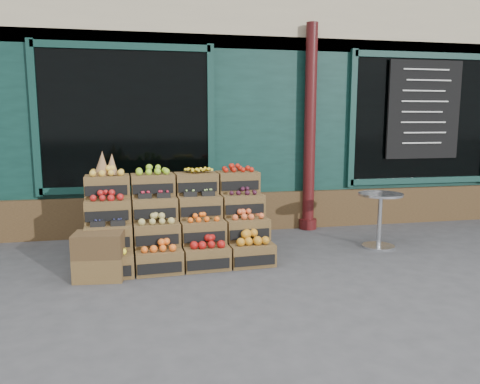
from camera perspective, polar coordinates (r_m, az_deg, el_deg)
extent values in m
plane|color=#3C3C3E|center=(5.43, 3.63, -9.96)|extent=(60.00, 60.00, 0.00)
cube|color=#0D2F28|center=(10.26, -4.13, 12.49)|extent=(12.00, 6.00, 4.80)
cube|color=#0D2F28|center=(7.34, -0.94, 6.92)|extent=(12.00, 0.12, 3.00)
cube|color=#45311B|center=(7.41, -0.82, -2.42)|extent=(12.00, 0.18, 0.60)
cube|color=black|center=(7.13, -13.71, 8.62)|extent=(2.40, 0.06, 2.00)
cube|color=black|center=(8.47, 21.16, 8.28)|extent=(2.40, 0.06, 2.00)
cylinder|color=#3F0E0F|center=(7.46, 8.52, 7.62)|extent=(0.18, 0.18, 3.20)
cube|color=black|center=(8.41, 21.52, 9.29)|extent=(1.30, 0.04, 1.60)
cube|color=brown|center=(5.52, -15.63, -8.52)|extent=(0.55, 0.40, 0.27)
cube|color=black|center=(5.34, -15.64, -9.42)|extent=(0.49, 0.04, 0.12)
cube|color=yellow|center=(5.47, -15.71, -6.76)|extent=(0.44, 0.30, 0.09)
cube|color=brown|center=(5.53, -9.83, -8.27)|extent=(0.55, 0.40, 0.27)
cube|color=black|center=(5.35, -9.64, -9.15)|extent=(0.49, 0.04, 0.12)
cube|color=orange|center=(5.48, -9.88, -6.47)|extent=(0.44, 0.30, 0.09)
cube|color=brown|center=(5.60, -4.13, -7.94)|extent=(0.55, 0.40, 0.27)
cube|color=black|center=(5.42, -3.74, -8.80)|extent=(0.49, 0.04, 0.12)
cube|color=maroon|center=(5.55, -4.15, -6.13)|extent=(0.44, 0.30, 0.10)
cube|color=brown|center=(5.72, 1.37, -7.55)|extent=(0.55, 0.40, 0.27)
cube|color=black|center=(5.55, 1.94, -8.37)|extent=(0.49, 0.04, 0.12)
cube|color=#B37017|center=(5.67, 1.38, -5.66)|extent=(0.44, 0.30, 0.12)
cube|color=brown|center=(5.66, -15.71, -5.27)|extent=(0.55, 0.40, 0.27)
cube|color=black|center=(5.48, -15.73, -6.04)|extent=(0.49, 0.04, 0.12)
cube|color=#21244A|center=(5.63, -15.78, -3.81)|extent=(0.44, 0.30, 0.03)
cube|color=brown|center=(5.68, -10.10, -5.04)|extent=(0.55, 0.40, 0.27)
cube|color=black|center=(5.49, -9.92, -5.79)|extent=(0.49, 0.04, 0.12)
cube|color=#A39551|center=(5.64, -10.15, -3.28)|extent=(0.44, 0.30, 0.09)
cube|color=brown|center=(5.74, -4.58, -4.76)|extent=(0.55, 0.40, 0.27)
cube|color=black|center=(5.56, -4.21, -5.50)|extent=(0.49, 0.04, 0.12)
cube|color=#FF5D11|center=(5.71, -4.60, -3.11)|extent=(0.44, 0.30, 0.07)
cube|color=brown|center=(5.86, 0.77, -4.45)|extent=(0.55, 0.40, 0.27)
cube|color=black|center=(5.69, 1.30, -5.16)|extent=(0.49, 0.04, 0.12)
cube|color=#DC5A2C|center=(5.83, 0.77, -2.77)|extent=(0.44, 0.30, 0.09)
cube|color=brown|center=(5.83, -15.79, -2.20)|extent=(0.55, 0.40, 0.27)
cube|color=black|center=(5.64, -15.81, -2.84)|extent=(0.49, 0.04, 0.12)
cube|color=maroon|center=(5.80, -15.86, -0.47)|extent=(0.44, 0.30, 0.09)
cube|color=brown|center=(5.84, -10.36, -1.98)|extent=(0.55, 0.40, 0.27)
cube|color=black|center=(5.65, -10.19, -2.61)|extent=(0.49, 0.04, 0.12)
cube|color=#B21A2E|center=(5.81, -10.40, -0.52)|extent=(0.44, 0.30, 0.04)
cube|color=brown|center=(5.91, -4.99, -1.75)|extent=(0.55, 0.40, 0.27)
cube|color=black|center=(5.72, -4.66, -2.36)|extent=(0.49, 0.04, 0.12)
cube|color=#92B957|center=(5.88, -5.01, -0.32)|extent=(0.44, 0.30, 0.03)
cube|color=brown|center=(6.02, 0.20, -1.51)|extent=(0.55, 0.40, 0.27)
cube|color=black|center=(5.84, 0.70, -2.10)|extent=(0.49, 0.04, 0.12)
cube|color=#341021|center=(5.99, 0.20, 0.06)|extent=(0.44, 0.30, 0.07)
cube|color=brown|center=(6.01, -15.86, 0.70)|extent=(0.55, 0.40, 0.27)
cube|color=black|center=(5.82, -15.89, 0.17)|extent=(0.49, 0.04, 0.12)
cube|color=gold|center=(5.98, -15.94, 2.39)|extent=(0.44, 0.30, 0.09)
cube|color=brown|center=(6.02, -10.59, 0.91)|extent=(0.55, 0.40, 0.27)
cube|color=black|center=(5.83, -10.44, 0.39)|extent=(0.49, 0.04, 0.12)
cube|color=#86B723|center=(6.00, -10.64, 2.59)|extent=(0.44, 0.30, 0.09)
cube|color=brown|center=(6.08, -5.39, 1.10)|extent=(0.55, 0.40, 0.27)
cube|color=black|center=(5.89, -5.07, 0.60)|extent=(0.49, 0.04, 0.12)
cube|color=gold|center=(6.06, -5.41, 2.73)|extent=(0.44, 0.30, 0.08)
cube|color=brown|center=(6.20, -0.33, 1.28)|extent=(0.55, 0.40, 0.27)
cube|color=black|center=(6.01, 0.13, 0.79)|extent=(0.49, 0.04, 0.12)
cube|color=#B01A0D|center=(6.17, -0.33, 2.87)|extent=(0.44, 0.30, 0.08)
cube|color=#45311B|center=(5.77, -7.27, -7.48)|extent=(2.21, 0.48, 0.27)
cube|color=#45311B|center=(5.95, -7.58, -5.65)|extent=(2.21, 0.48, 0.53)
cube|color=#45311B|center=(6.14, -7.87, -3.93)|extent=(2.21, 0.48, 0.80)
cone|color=olive|center=(5.98, -16.47, 3.41)|extent=(0.18, 0.18, 0.31)
cone|color=olive|center=(6.01, -15.36, 3.29)|extent=(0.16, 0.16, 0.27)
cube|color=brown|center=(5.45, -16.72, -8.81)|extent=(0.56, 0.42, 0.26)
cube|color=#45311B|center=(5.38, -16.85, -6.13)|extent=(0.56, 0.42, 0.26)
cylinder|color=#B1B4B8|center=(6.77, 16.50, -6.36)|extent=(0.44, 0.44, 0.03)
cylinder|color=#B1B4B8|center=(6.69, 16.63, -3.42)|extent=(0.06, 0.06, 0.72)
cylinder|color=#B1B4B8|center=(6.62, 16.77, -0.28)|extent=(0.60, 0.60, 0.03)
imported|color=#19581D|center=(7.81, -12.65, 3.09)|extent=(0.76, 0.53, 1.99)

